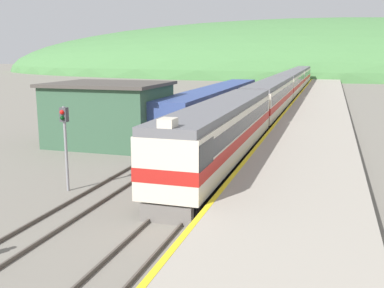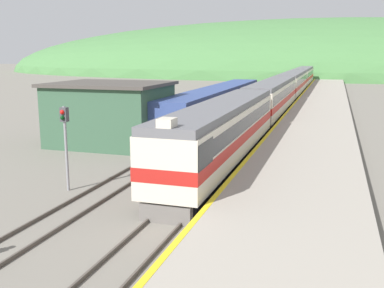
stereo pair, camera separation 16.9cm
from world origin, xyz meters
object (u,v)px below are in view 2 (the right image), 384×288
Objects in this scene: express_train_lead_car at (223,132)px; siding_train at (218,105)px; carriage_third at (293,84)px; carriage_fourth at (303,76)px; signal_post_siding at (65,131)px; carriage_second at (273,98)px.

express_train_lead_car reaches higher than siding_train.
carriage_third reaches higher than siding_train.
carriage_fourth is (0.00, 23.60, 0.00)m from carriage_third.
signal_post_siding reaches higher than siding_train.
carriage_third is 0.80× the size of siding_train.
express_train_lead_car is 46.32m from carriage_third.
carriage_third is at bearing 83.24° from signal_post_siding.
siding_train is (-4.47, -6.55, -0.29)m from carriage_second.
carriage_fourth is 5.27× the size of signal_post_siding.
carriage_third is at bearing 90.00° from express_train_lead_car.
signal_post_siding is (-1.87, -23.34, 1.20)m from siding_train.
express_train_lead_car is at bearing -90.00° from carriage_third.
carriage_fourth is at bearing 90.00° from carriage_third.
carriage_fourth is 53.94m from siding_train.
siding_train is 23.44m from signal_post_siding.
express_train_lead_car is 69.92m from carriage_fourth.
express_train_lead_car reaches higher than carriage_fourth.
carriage_third is 5.27× the size of signal_post_siding.
siding_train is at bearing 85.41° from signal_post_siding.
express_train_lead_car is 16.78m from siding_train.
express_train_lead_car is 0.90× the size of carriage_fourth.
signal_post_siding is (-6.34, -53.49, 0.91)m from carriage_third.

